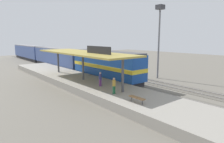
% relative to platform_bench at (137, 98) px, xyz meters
% --- Properties ---
extents(ground_plane, '(120.00, 120.00, 0.00)m').
position_rel_platform_bench_xyz_m(ground_plane, '(8.00, 11.41, -1.34)').
color(ground_plane, '#666056').
extents(track_near, '(3.20, 110.00, 0.16)m').
position_rel_platform_bench_xyz_m(track_near, '(6.00, 11.41, -1.31)').
color(track_near, '#565249').
rests_on(track_near, ground).
extents(track_far, '(3.20, 110.00, 0.16)m').
position_rel_platform_bench_xyz_m(track_far, '(10.60, 11.41, -1.31)').
color(track_far, '#565249').
rests_on(track_far, ground).
extents(platform, '(6.00, 44.00, 0.90)m').
position_rel_platform_bench_xyz_m(platform, '(1.40, 11.41, -0.89)').
color(platform, gray).
rests_on(platform, ground).
extents(station_canopy, '(5.20, 18.00, 4.70)m').
position_rel_platform_bench_xyz_m(station_canopy, '(1.40, 11.32, 3.19)').
color(station_canopy, '#47474C').
rests_on(station_canopy, platform).
extents(platform_bench, '(0.44, 1.70, 0.50)m').
position_rel_platform_bench_xyz_m(platform_bench, '(0.00, 0.00, 0.00)').
color(platform_bench, '#333338').
rests_on(platform_bench, platform).
extents(locomotive, '(2.93, 14.43, 4.44)m').
position_rel_platform_bench_xyz_m(locomotive, '(6.00, 12.32, 1.07)').
color(locomotive, '#28282D').
rests_on(locomotive, track_near).
extents(passenger_carriage_front, '(2.90, 20.00, 4.24)m').
position_rel_platform_bench_xyz_m(passenger_carriage_front, '(6.00, 30.32, 0.97)').
color(passenger_carriage_front, '#28282D').
rests_on(passenger_carriage_front, track_near).
extents(passenger_carriage_rear, '(2.90, 20.00, 4.24)m').
position_rel_platform_bench_xyz_m(passenger_carriage_rear, '(6.00, 51.12, 0.97)').
color(passenger_carriage_rear, '#28282D').
rests_on(passenger_carriage_rear, track_near).
extents(light_mast, '(1.10, 1.10, 11.70)m').
position_rel_platform_bench_xyz_m(light_mast, '(13.80, 8.39, 7.05)').
color(light_mast, slate).
rests_on(light_mast, ground).
extents(person_waiting, '(0.34, 0.34, 1.71)m').
position_rel_platform_bench_xyz_m(person_waiting, '(1.03, 6.93, 0.51)').
color(person_waiting, '#663375').
rests_on(person_waiting, platform).
extents(person_walking, '(0.34, 0.34, 1.71)m').
position_rel_platform_bench_xyz_m(person_walking, '(0.19, 3.39, 0.51)').
color(person_walking, '#23603D').
rests_on(person_walking, platform).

